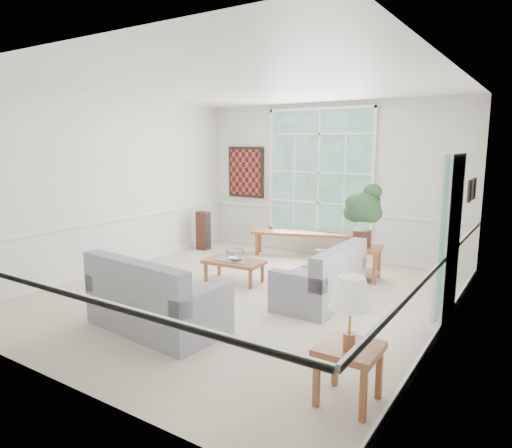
{
  "coord_description": "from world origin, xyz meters",
  "views": [
    {
      "loc": [
        3.68,
        -5.32,
        2.21
      ],
      "look_at": [
        0.1,
        0.2,
        1.05
      ],
      "focal_mm": 32.0,
      "sensor_mm": 36.0,
      "label": 1
    }
  ],
  "objects": [
    {
      "name": "end_table",
      "position": [
        1.21,
        1.73,
        0.28
      ],
      "size": [
        0.64,
        0.64,
        0.56
      ],
      "primitive_type": "cube",
      "rotation": [
        0.0,
        0.0,
        0.16
      ],
      "color": "brown",
      "rests_on": "floor"
    },
    {
      "name": "pewter_bowl",
      "position": [
        -0.46,
        0.49,
        0.39
      ],
      "size": [
        0.34,
        0.34,
        0.07
      ],
      "primitive_type": "imported",
      "rotation": [
        0.0,
        0.0,
        -0.27
      ],
      "color": "#9B9BA0",
      "rests_on": "coffee_table"
    },
    {
      "name": "wall_front",
      "position": [
        0.0,
        -3.0,
        1.5
      ],
      "size": [
        5.5,
        0.02,
        3.0
      ],
      "primitive_type": "cube",
      "color": "silver",
      "rests_on": "ground"
    },
    {
      "name": "wall_frame_far",
      "position": [
        2.71,
        2.15,
        1.55
      ],
      "size": [
        0.04,
        0.26,
        0.32
      ],
      "primitive_type": "cube",
      "color": "black",
      "rests_on": "wall_right"
    },
    {
      "name": "entry_door",
      "position": [
        2.71,
        0.6,
        1.05
      ],
      "size": [
        0.08,
        0.9,
        2.1
      ],
      "primitive_type": "cube",
      "color": "white",
      "rests_on": "floor"
    },
    {
      "name": "door_sidelight",
      "position": [
        2.71,
        -0.03,
        1.15
      ],
      "size": [
        0.08,
        0.26,
        1.9
      ],
      "primitive_type": "cube",
      "color": "white",
      "rests_on": "wall_right"
    },
    {
      "name": "wall_left",
      "position": [
        -2.75,
        0.0,
        1.5
      ],
      "size": [
        0.02,
        6.0,
        3.0
      ],
      "primitive_type": "cube",
      "color": "silver",
      "rests_on": "ground"
    },
    {
      "name": "table_lamp",
      "position": [
        2.39,
        -1.92,
        0.84
      ],
      "size": [
        0.44,
        0.44,
        0.63
      ],
      "primitive_type": null,
      "rotation": [
        0.0,
        0.0,
        -0.25
      ],
      "color": "white",
      "rests_on": "side_table"
    },
    {
      "name": "wall_frame_near",
      "position": [
        2.71,
        1.75,
        1.55
      ],
      "size": [
        0.04,
        0.26,
        0.32
      ],
      "primitive_type": "cube",
      "color": "black",
      "rests_on": "wall_right"
    },
    {
      "name": "loveseat_right",
      "position": [
        1.06,
        0.37,
        0.41
      ],
      "size": [
        0.8,
        1.53,
        0.82
      ],
      "primitive_type": "cube",
      "rotation": [
        0.0,
        0.0,
        -0.01
      ],
      "color": "gray",
      "rests_on": "floor"
    },
    {
      "name": "ceiling",
      "position": [
        0.0,
        0.0,
        3.0
      ],
      "size": [
        5.5,
        6.0,
        0.02
      ],
      "primitive_type": "cube",
      "color": "white",
      "rests_on": "ground"
    },
    {
      "name": "window_back",
      "position": [
        -0.2,
        2.96,
        1.65
      ],
      "size": [
        2.3,
        0.08,
        2.4
      ],
      "primitive_type": "cube",
      "color": "white",
      "rests_on": "wall_back"
    },
    {
      "name": "wall_back",
      "position": [
        0.0,
        3.0,
        1.5
      ],
      "size": [
        5.5,
        0.02,
        3.0
      ],
      "primitive_type": "cube",
      "color": "silver",
      "rests_on": "ground"
    },
    {
      "name": "floor",
      "position": [
        0.0,
        0.0,
        -0.01
      ],
      "size": [
        5.5,
        6.0,
        0.01
      ],
      "primitive_type": "cube",
      "color": "#C0B5A3",
      "rests_on": "ground"
    },
    {
      "name": "wall_right",
      "position": [
        2.75,
        0.0,
        1.5
      ],
      "size": [
        0.02,
        6.0,
        3.0
      ],
      "primitive_type": "cube",
      "color": "silver",
      "rests_on": "ground"
    },
    {
      "name": "loveseat_front",
      "position": [
        -0.16,
        -1.57,
        0.45
      ],
      "size": [
        1.75,
        1.0,
        0.91
      ],
      "primitive_type": "cube",
      "rotation": [
        0.0,
        0.0,
        -0.08
      ],
      "color": "gray",
      "rests_on": "floor"
    },
    {
      "name": "houseplant",
      "position": [
        1.15,
        1.77,
        1.08
      ],
      "size": [
        0.81,
        0.81,
        1.04
      ],
      "primitive_type": null,
      "rotation": [
        0.0,
        0.0,
        0.44
      ],
      "color": "#2A4F2A",
      "rests_on": "end_table"
    },
    {
      "name": "wall_art",
      "position": [
        -1.95,
        2.95,
        1.6
      ],
      "size": [
        0.9,
        0.06,
        1.1
      ],
      "primitive_type": "cube",
      "color": "maroon",
      "rests_on": "wall_back"
    },
    {
      "name": "pet_bed",
      "position": [
        -1.58,
        2.0,
        0.06
      ],
      "size": [
        0.51,
        0.51,
        0.11
      ],
      "primitive_type": "cylinder",
      "rotation": [
        0.0,
        0.0,
        -0.42
      ],
      "color": "gray",
      "rests_on": "floor"
    },
    {
      "name": "window_bench",
      "position": [
        -0.38,
        2.65,
        0.24
      ],
      "size": [
        2.04,
        1.09,
        0.47
      ],
      "primitive_type": "cube",
      "rotation": [
        0.0,
        0.0,
        0.36
      ],
      "color": "brown",
      "rests_on": "floor"
    },
    {
      "name": "side_table",
      "position": [
        2.37,
        -1.85,
        0.26
      ],
      "size": [
        0.52,
        0.52,
        0.52
      ],
      "primitive_type": "cube",
      "rotation": [
        0.0,
        0.0,
        0.01
      ],
      "color": "brown",
      "rests_on": "floor"
    },
    {
      "name": "cat",
      "position": [
        0.98,
        0.9,
        0.5
      ],
      "size": [
        0.37,
        0.28,
        0.16
      ],
      "primitive_type": "ellipsoid",
      "rotation": [
        0.0,
        0.0,
        -0.09
      ],
      "color": "black",
      "rests_on": "loveseat_right"
    },
    {
      "name": "coffee_table",
      "position": [
        -0.5,
        0.47,
        0.18
      ],
      "size": [
        0.99,
        0.59,
        0.36
      ],
      "primitive_type": "cube",
      "rotation": [
        0.0,
        0.0,
        0.08
      ],
      "color": "brown",
      "rests_on": "floor"
    },
    {
      "name": "floor_speaker",
      "position": [
        -2.4,
        2.01,
        0.41
      ],
      "size": [
        0.26,
        0.21,
        0.81
      ],
      "primitive_type": "cube",
      "rotation": [
        0.0,
        0.0,
        0.04
      ],
      "color": "#3D1E15",
      "rests_on": "floor"
    }
  ]
}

